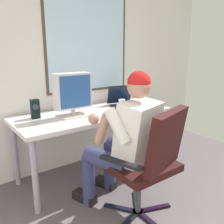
{
  "coord_description": "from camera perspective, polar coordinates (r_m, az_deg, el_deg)",
  "views": [
    {
      "loc": [
        -1.22,
        0.13,
        1.4
      ],
      "look_at": [
        0.1,
        1.9,
        0.83
      ],
      "focal_mm": 38.85,
      "sensor_mm": 36.0,
      "label": 1
    }
  ],
  "objects": [
    {
      "name": "office_chair",
      "position": [
        2.0,
        9.11,
        -10.45
      ],
      "size": [
        0.69,
        0.63,
        0.97
      ],
      "color": "black",
      "rests_on": "ground"
    },
    {
      "name": "desk_speaker",
      "position": [
        2.52,
        -17.64,
        0.7
      ],
      "size": [
        0.09,
        0.09,
        0.19
      ],
      "color": "black",
      "rests_on": "desk"
    },
    {
      "name": "laptop",
      "position": [
        2.98,
        2.51,
        2.76
      ],
      "size": [
        0.37,
        0.35,
        0.24
      ],
      "color": "black",
      "rests_on": "desk"
    },
    {
      "name": "person_seated",
      "position": [
        2.09,
        3.06,
        -6.32
      ],
      "size": [
        0.64,
        0.81,
        1.24
      ],
      "color": "navy",
      "rests_on": "ground"
    },
    {
      "name": "desk",
      "position": [
        2.68,
        -4.33,
        -1.6
      ],
      "size": [
        1.7,
        0.72,
        0.73
      ],
      "color": "gray",
      "rests_on": "ground"
    },
    {
      "name": "crt_monitor",
      "position": [
        2.48,
        -9.29,
        4.61
      ],
      "size": [
        0.37,
        0.23,
        0.44
      ],
      "color": "beige",
      "rests_on": "desk"
    },
    {
      "name": "wine_glass",
      "position": [
        2.63,
        2.33,
        2.03
      ],
      "size": [
        0.07,
        0.07,
        0.15
      ],
      "color": "silver",
      "rests_on": "desk"
    },
    {
      "name": "wall_rear",
      "position": [
        2.88,
        -11.66,
        14.51
      ],
      "size": [
        4.57,
        0.08,
        2.83
      ],
      "color": "silver",
      "rests_on": "ground"
    }
  ]
}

